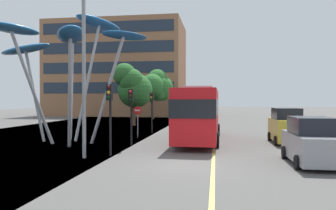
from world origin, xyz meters
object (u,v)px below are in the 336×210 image
traffic_light_kerb_near (110,104)px  car_parked_mid (286,127)px  traffic_light_island_mid (152,104)px  no_entry_sign (138,117)px  red_bus (199,111)px  street_lamp (91,42)px  traffic_light_kerb_far (131,105)px  car_parked_near (312,142)px  leaf_sculpture (68,41)px

traffic_light_kerb_near → car_parked_mid: size_ratio=0.93×
traffic_light_island_mid → no_entry_sign: traffic_light_island_mid is taller
red_bus → street_lamp: street_lamp is taller
traffic_light_kerb_far → traffic_light_island_mid: 7.64m
car_parked_near → no_entry_sign: bearing=139.6°
street_lamp → traffic_light_island_mid: bearing=87.4°
leaf_sculpture → traffic_light_kerb_near: size_ratio=3.04×
red_bus → traffic_light_island_mid: size_ratio=3.12×
traffic_light_kerb_near → traffic_light_island_mid: 11.44m
street_lamp → red_bus: bearing=56.4°
leaf_sculpture → traffic_light_kerb_near: (4.56, -4.88, -4.17)m
traffic_light_island_mid → street_lamp: size_ratio=0.38×
red_bus → car_parked_mid: (5.69, -0.30, -0.96)m
leaf_sculpture → car_parked_mid: size_ratio=2.84×
traffic_light_island_mid → street_lamp: (-0.55, -12.08, 3.15)m
traffic_light_kerb_far → car_parked_mid: traffic_light_kerb_far is taller
red_bus → traffic_light_island_mid: (-4.29, 4.79, 0.47)m
traffic_light_kerb_far → traffic_light_kerb_near: bearing=-91.2°
traffic_light_kerb_far → traffic_light_island_mid: (-0.23, 7.64, -0.03)m
traffic_light_kerb_far → traffic_light_island_mid: bearing=91.7°
street_lamp → no_entry_sign: bearing=88.6°
red_bus → traffic_light_island_mid: 6.45m
no_entry_sign → traffic_light_island_mid: bearing=84.6°
traffic_light_kerb_far → traffic_light_island_mid: traffic_light_kerb_far is taller
traffic_light_kerb_near → car_parked_near: 9.61m
traffic_light_kerb_far → leaf_sculpture: bearing=166.8°
traffic_light_kerb_far → no_entry_sign: size_ratio=1.48×
traffic_light_island_mid → car_parked_mid: size_ratio=0.89×
traffic_light_kerb_near → no_entry_sign: 7.92m
leaf_sculpture → traffic_light_kerb_near: bearing=-47.0°
leaf_sculpture → street_lamp: street_lamp is taller
street_lamp → no_entry_sign: (0.21, 8.47, -4.09)m
red_bus → car_parked_near: size_ratio=2.65×
red_bus → car_parked_mid: bearing=-3.1°
traffic_light_kerb_near → traffic_light_island_mid: (-0.15, 11.43, -0.11)m
car_parked_mid → no_entry_sign: no_entry_sign is taller
car_parked_near → street_lamp: 11.18m
traffic_light_kerb_near → street_lamp: bearing=-137.3°
leaf_sculpture → traffic_light_island_mid: size_ratio=3.18×
traffic_light_kerb_near → no_entry_sign: size_ratio=1.53×
red_bus → traffic_light_kerb_near: size_ratio=2.99×
traffic_light_kerb_near → traffic_light_island_mid: bearing=90.8°
traffic_light_kerb_far → no_entry_sign: 4.19m
car_parked_mid → no_entry_sign: bearing=171.8°
red_bus → traffic_light_kerb_far: red_bus is taller
car_parked_near → red_bus: bearing=126.1°
traffic_light_kerb_far → car_parked_mid: (9.75, 2.55, -1.45)m
red_bus → car_parked_near: bearing=-53.9°
red_bus → no_entry_sign: red_bus is taller
leaf_sculpture → car_parked_near: bearing=-21.5°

